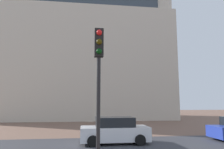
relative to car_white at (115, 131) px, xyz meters
The scene contains 4 objects.
ground_plane 1.75m from the car_white, 104.80° to the right, with size 120.00×120.00×0.00m, color brown.
landmark_building 25.03m from the car_white, 95.98° to the left, with size 28.94×15.58×33.83m.
car_white is the anchor object (origin of this frame).
traffic_light_pole 7.58m from the car_white, 102.20° to the right, with size 0.28×0.34×4.82m.
Camera 1 is at (-1.55, -1.92, 2.49)m, focal length 34.03 mm.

